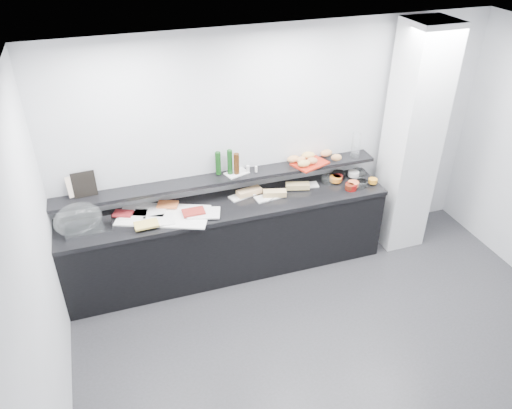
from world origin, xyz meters
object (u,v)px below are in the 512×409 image
object	(u,v)px
cloche_base	(89,228)
sandwich_plate_mid	(270,197)
carafe	(356,146)
bread_tray	(310,163)
condiment_tray	(237,173)
framed_print	(84,184)

from	to	relation	value
cloche_base	sandwich_plate_mid	bearing A→B (deg)	1.26
cloche_base	sandwich_plate_mid	xyz separation A→B (m)	(1.93, 0.01, -0.01)
carafe	bread_tray	bearing A→B (deg)	179.86
condiment_tray	carafe	distance (m)	1.43
cloche_base	condiment_tray	world-z (taller)	condiment_tray
cloche_base	condiment_tray	distance (m)	1.65
sandwich_plate_mid	condiment_tray	xyz separation A→B (m)	(-0.31, 0.21, 0.25)
sandwich_plate_mid	condiment_tray	distance (m)	0.45
framed_print	carafe	size ratio (longest dim) A/B	0.87
cloche_base	framed_print	bearing A→B (deg)	85.58
cloche_base	carafe	bearing A→B (deg)	4.02
sandwich_plate_mid	framed_print	bearing A→B (deg)	165.31
framed_print	carafe	distance (m)	3.01
cloche_base	condiment_tray	size ratio (longest dim) A/B	1.78
bread_tray	carafe	xyz separation A→B (m)	(0.57, -0.00, 0.14)
framed_print	condiment_tray	xyz separation A→B (m)	(1.59, -0.04, -0.12)
bread_tray	carafe	size ratio (longest dim) A/B	1.28
cloche_base	bread_tray	bearing A→B (deg)	4.77
cloche_base	sandwich_plate_mid	world-z (taller)	cloche_base
condiment_tray	carafe	bearing A→B (deg)	-19.94
condiment_tray	bread_tray	xyz separation A→B (m)	(0.85, -0.05, 0.00)
sandwich_plate_mid	bread_tray	world-z (taller)	bread_tray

